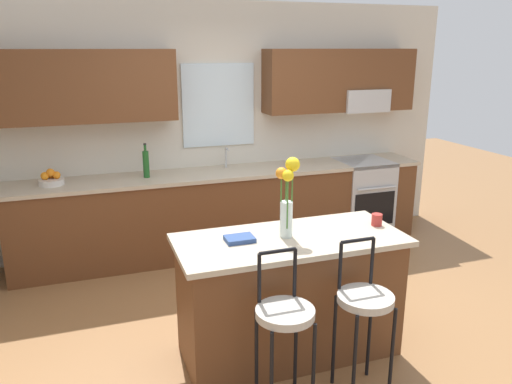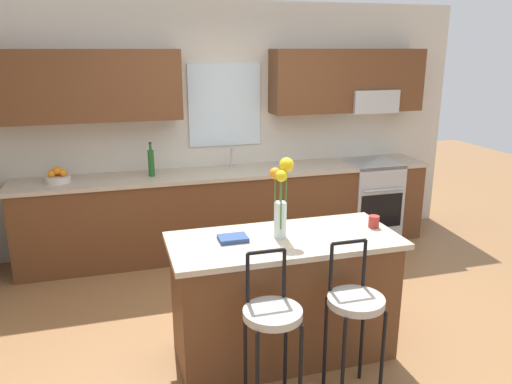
% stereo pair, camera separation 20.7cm
% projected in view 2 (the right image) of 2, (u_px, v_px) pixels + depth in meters
% --- Properties ---
extents(ground_plane, '(14.00, 14.00, 0.00)m').
position_uv_depth(ground_plane, '(281.00, 325.00, 4.17)').
color(ground_plane, olive).
extents(back_wall_assembly, '(5.60, 0.50, 2.70)m').
position_uv_depth(back_wall_assembly, '(228.00, 113.00, 5.59)').
color(back_wall_assembly, beige).
rests_on(back_wall_assembly, ground).
extents(counter_run, '(4.56, 0.64, 0.92)m').
position_uv_depth(counter_run, '(232.00, 210.00, 5.61)').
color(counter_run, brown).
rests_on(counter_run, ground).
extents(sink_faucet, '(0.02, 0.13, 0.23)m').
position_uv_depth(sink_faucet, '(232.00, 155.00, 5.58)').
color(sink_faucet, '#B7BABC').
rests_on(sink_faucet, counter_run).
extents(oven_range, '(0.60, 0.64, 0.92)m').
position_uv_depth(oven_range, '(369.00, 199.00, 6.04)').
color(oven_range, '#B7BABC').
rests_on(oven_range, ground).
extents(kitchen_island, '(1.63, 0.73, 0.92)m').
position_uv_depth(kitchen_island, '(283.00, 296.00, 3.67)').
color(kitchen_island, brown).
rests_on(kitchen_island, ground).
extents(bar_stool_near, '(0.36, 0.36, 1.04)m').
position_uv_depth(bar_stool_near, '(272.00, 320.00, 3.02)').
color(bar_stool_near, black).
rests_on(bar_stool_near, ground).
extents(bar_stool_middle, '(0.36, 0.36, 1.04)m').
position_uv_depth(bar_stool_middle, '(355.00, 308.00, 3.17)').
color(bar_stool_middle, black).
rests_on(bar_stool_middle, ground).
extents(flower_vase, '(0.17, 0.14, 0.57)m').
position_uv_depth(flower_vase, '(281.00, 194.00, 3.47)').
color(flower_vase, silver).
rests_on(flower_vase, kitchen_island).
extents(mug_ceramic, '(0.08, 0.08, 0.09)m').
position_uv_depth(mug_ceramic, '(374.00, 222.00, 3.74)').
color(mug_ceramic, '#A52D28').
rests_on(mug_ceramic, kitchen_island).
extents(cookbook, '(0.20, 0.15, 0.03)m').
position_uv_depth(cookbook, '(233.00, 238.00, 3.49)').
color(cookbook, navy).
rests_on(cookbook, kitchen_island).
extents(fruit_bowl_oranges, '(0.24, 0.24, 0.16)m').
position_uv_depth(fruit_bowl_oranges, '(58.00, 177.00, 4.99)').
color(fruit_bowl_oranges, silver).
rests_on(fruit_bowl_oranges, counter_run).
extents(bottle_olive_oil, '(0.06, 0.06, 0.36)m').
position_uv_depth(bottle_olive_oil, '(151.00, 162.00, 5.21)').
color(bottle_olive_oil, '#1E5923').
rests_on(bottle_olive_oil, counter_run).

